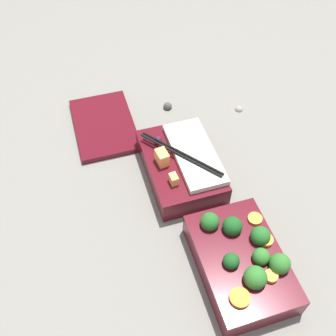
# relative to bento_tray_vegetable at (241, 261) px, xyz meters

# --- Properties ---
(ground_plane) EXTENTS (3.00, 3.00, 0.00)m
(ground_plane) POSITION_rel_bento_tray_vegetable_xyz_m (0.10, 0.02, -0.03)
(ground_plane) COLOR slate
(bento_tray_vegetable) EXTENTS (0.21, 0.14, 0.08)m
(bento_tray_vegetable) POSITION_rel_bento_tray_vegetable_xyz_m (0.00, 0.00, 0.00)
(bento_tray_vegetable) COLOR #510F19
(bento_tray_vegetable) RESTS_ON ground_plane
(bento_tray_rice) EXTENTS (0.21, 0.14, 0.08)m
(bento_tray_rice) POSITION_rel_bento_tray_vegetable_xyz_m (0.23, 0.03, -0.00)
(bento_tray_rice) COLOR #510F19
(bento_tray_rice) RESTS_ON ground_plane
(bento_lid) EXTENTS (0.20, 0.14, 0.01)m
(bento_lid) POSITION_rel_bento_tray_vegetable_xyz_m (0.42, 0.16, -0.02)
(bento_lid) COLOR #510F19
(bento_lid) RESTS_ON ground_plane
(pebble_0) EXTENTS (0.02, 0.02, 0.02)m
(pebble_0) POSITION_rel_bento_tray_vegetable_xyz_m (0.44, -0.00, -0.03)
(pebble_0) COLOR #474442
(pebble_0) RESTS_ON ground_plane
(pebble_1) EXTENTS (0.02, 0.02, 0.02)m
(pebble_1) POSITION_rel_bento_tray_vegetable_xyz_m (0.38, -0.17, -0.03)
(pebble_1) COLOR gray
(pebble_1) RESTS_ON ground_plane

